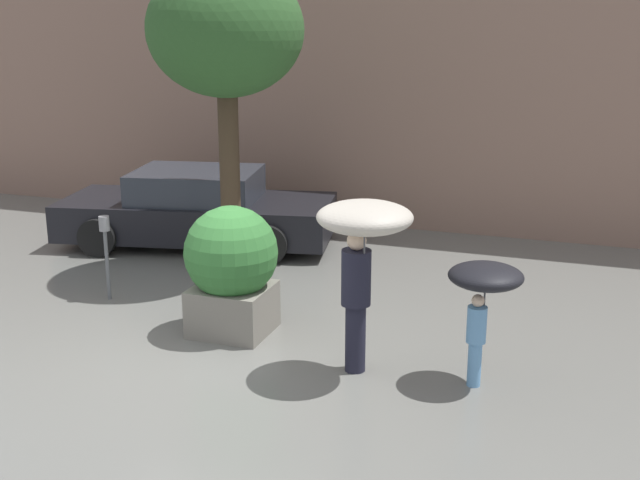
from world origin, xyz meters
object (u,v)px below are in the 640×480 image
at_px(planter_box, 231,266).
at_px(parking_meter, 105,240).
at_px(street_tree, 225,34).
at_px(person_adult, 362,238).
at_px(person_child, 484,286).
at_px(parked_car_near, 198,210).

distance_m(planter_box, parking_meter, 2.16).
height_order(planter_box, street_tree, street_tree).
bearing_deg(parking_meter, person_adult, -16.30).
height_order(person_child, parked_car_near, person_child).
xyz_separation_m(person_child, parked_car_near, (-5.28, 3.82, -0.50)).
distance_m(planter_box, parked_car_near, 4.04).
relative_size(planter_box, person_child, 1.20).
height_order(parked_car_near, street_tree, street_tree).
xyz_separation_m(person_adult, parked_car_near, (-4.04, 4.00, -0.94)).
xyz_separation_m(person_child, street_tree, (-4.04, 2.52, 2.41)).
bearing_deg(person_adult, parked_car_near, 174.70).
xyz_separation_m(person_adult, street_tree, (-2.79, 2.70, 1.96)).
bearing_deg(parked_car_near, person_adult, -145.90).
distance_m(person_adult, person_child, 1.33).
distance_m(person_child, parking_meter, 5.25).
height_order(person_adult, street_tree, street_tree).
bearing_deg(person_child, parking_meter, 115.89).
relative_size(planter_box, person_adult, 0.82).
bearing_deg(person_child, street_tree, 94.51).
xyz_separation_m(planter_box, parked_car_near, (-2.23, 3.37, -0.25)).
bearing_deg(street_tree, person_adult, -44.04).
relative_size(person_adult, person_child, 1.46).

